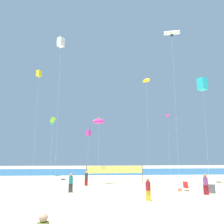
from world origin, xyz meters
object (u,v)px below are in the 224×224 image
object	(u,v)px
beachgoer_plum_shirt	(206,183)
kite_cyan_box	(202,84)
beachgoer_charcoal_shirt	(86,178)
beach_handbag	(180,190)
trash_barrel	(212,189)
kite_yellow_box	(39,74)
beachgoer_teal_shirt	(71,182)
volleyball_net	(115,170)
beachgoer_maroon_shirt	(148,188)
kite_magenta_box	(88,133)
kite_white_tube	(172,33)
folding_beach_chair	(186,186)
kite_white_box	(61,42)
kite_magenta_inflatable	(99,121)
kite_lime_tube	(52,121)
kite_yellow_inflatable	(146,81)
kite_magenta_diamond	(168,116)

from	to	relation	value
beachgoer_plum_shirt	kite_cyan_box	bearing A→B (deg)	-147.91
beachgoer_charcoal_shirt	beach_handbag	xyz separation A→B (m)	(9.40, -5.07, -0.74)
trash_barrel	kite_yellow_box	xyz separation A→B (m)	(-20.82, 16.18, 16.68)
beachgoer_teal_shirt	volleyball_net	distance (m)	8.08
beachgoer_maroon_shirt	trash_barrel	bearing A→B (deg)	112.61
beach_handbag	kite_cyan_box	world-z (taller)	kite_cyan_box
volleyball_net	kite_magenta_box	size ratio (longest dim) A/B	0.97
beach_handbag	kite_white_tube	xyz separation A→B (m)	(3.03, 8.59, 21.67)
folding_beach_chair	kite_white_box	bearing A→B (deg)	122.10
beachgoer_maroon_shirt	kite_yellow_box	bearing A→B (deg)	-146.59
kite_white_box	kite_yellow_box	world-z (taller)	kite_white_box
beach_handbag	kite_magenta_box	distance (m)	18.23
kite_magenta_box	kite_cyan_box	size ratio (longest dim) A/B	0.55
beach_handbag	kite_magenta_inflatable	xyz separation A→B (m)	(-8.00, 5.79, 7.58)
volleyball_net	kite_white_box	bearing A→B (deg)	-168.81
kite_yellow_box	kite_lime_tube	world-z (taller)	kite_yellow_box
beach_handbag	kite_lime_tube	xyz separation A→B (m)	(-14.70, 10.73, 8.31)
kite_yellow_inflatable	kite_magenta_box	xyz separation A→B (m)	(-8.93, 3.02, -7.93)
beachgoer_teal_shirt	kite_cyan_box	world-z (taller)	kite_cyan_box
beachgoer_plum_shirt	kite_magenta_inflatable	world-z (taller)	kite_magenta_inflatable
folding_beach_chair	kite_cyan_box	size ratio (longest dim) A/B	0.07
folding_beach_chair	trash_barrel	bearing A→B (deg)	-79.31
trash_barrel	kite_lime_tube	xyz separation A→B (m)	(-17.39, 11.92, 8.06)
kite_magenta_diamond	kite_cyan_box	bearing A→B (deg)	-71.23
folding_beach_chair	kite_yellow_box	size ratio (longest dim) A/B	0.05
beachgoer_maroon_shirt	kite_yellow_inflatable	bearing A→B (deg)	164.54
beachgoer_plum_shirt	trash_barrel	bearing A→B (deg)	-169.45
kite_white_box	kite_yellow_inflatable	size ratio (longest dim) A/B	1.21
kite_white_box	kite_cyan_box	bearing A→B (deg)	-0.50
volleyball_net	kite_white_tube	bearing A→B (deg)	12.46
beachgoer_teal_shirt	kite_magenta_inflatable	xyz separation A→B (m)	(2.72, 5.61, 6.77)
beachgoer_plum_shirt	kite_white_tube	distance (m)	23.40
kite_magenta_diamond	kite_lime_tube	distance (m)	17.85
beachgoer_plum_shirt	kite_magenta_box	distance (m)	20.43
kite_yellow_inflatable	kite_white_tube	size ratio (longest dim) A/B	0.69
beachgoer_maroon_shirt	kite_magenta_inflatable	size ratio (longest dim) A/B	0.21
kite_yellow_box	kite_magenta_box	size ratio (longest dim) A/B	2.37
kite_white_box	kite_white_tube	world-z (taller)	kite_white_tube
beachgoer_charcoal_shirt	beachgoer_maroon_shirt	distance (m)	10.83
folding_beach_chair	kite_magenta_inflatable	bearing A→B (deg)	109.71
beachgoer_charcoal_shirt	beachgoer_plum_shirt	bearing A→B (deg)	-90.88
beachgoer_plum_shirt	kite_white_tube	bearing A→B (deg)	-126.50
beachgoer_teal_shirt	volleyball_net	size ratio (longest dim) A/B	0.25
beachgoer_teal_shirt	folding_beach_chair	distance (m)	11.55
beachgoer_plum_shirt	kite_cyan_box	distance (m)	14.18
folding_beach_chair	beachgoer_plum_shirt	bearing A→B (deg)	-107.93
trash_barrel	kite_magenta_inflatable	size ratio (longest dim) A/B	0.10
kite_yellow_box	kite_cyan_box	xyz separation A→B (m)	(23.66, -9.95, -4.38)
beach_handbag	kite_magenta_inflatable	bearing A→B (deg)	144.07
beachgoer_maroon_shirt	kite_cyan_box	size ratio (longest dim) A/B	0.13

